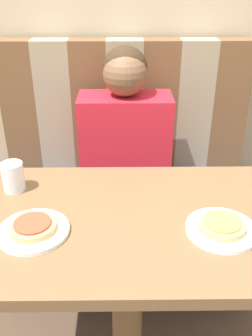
% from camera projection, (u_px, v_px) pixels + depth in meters
% --- Properties ---
extents(booth_seat, '(1.14, 0.51, 0.50)m').
position_uv_depth(booth_seat, '(125.00, 231.00, 1.85)').
color(booth_seat, navy).
rests_on(booth_seat, ground_plane).
extents(booth_backrest, '(1.14, 0.10, 0.62)m').
position_uv_depth(booth_backrest, '(125.00, 108.00, 1.76)').
color(booth_backrest, brown).
rests_on(booth_backrest, booth_seat).
extents(dining_table, '(1.01, 0.59, 0.78)m').
position_uv_depth(dining_table, '(127.00, 250.00, 1.11)').
color(dining_table, brown).
rests_on(dining_table, ground_plane).
extents(person, '(0.39, 0.21, 0.63)m').
position_uv_depth(person, '(125.00, 127.00, 1.58)').
color(person, red).
rests_on(person, booth_seat).
extents(plate_left, '(0.19, 0.19, 0.01)m').
position_uv_depth(plate_left, '(33.00, 231.00, 0.99)').
color(plate_left, white).
rests_on(plate_left, dining_table).
extents(plate_right, '(0.19, 0.19, 0.01)m').
position_uv_depth(plate_right, '(221.00, 230.00, 1.00)').
color(plate_right, white).
rests_on(plate_right, dining_table).
extents(pizza_left, '(0.13, 0.13, 0.02)m').
position_uv_depth(pizza_left, '(33.00, 226.00, 0.99)').
color(pizza_left, tan).
rests_on(pizza_left, plate_left).
extents(pizza_right, '(0.13, 0.13, 0.02)m').
position_uv_depth(pizza_right, '(222.00, 225.00, 0.99)').
color(pizza_right, tan).
rests_on(pizza_right, plate_right).
extents(drinking_cup, '(0.07, 0.07, 0.09)m').
position_uv_depth(drinking_cup, '(13.00, 177.00, 1.16)').
color(drinking_cup, silver).
rests_on(drinking_cup, dining_table).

